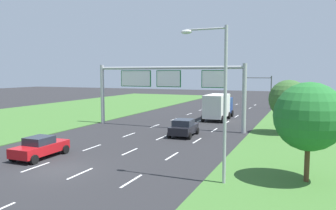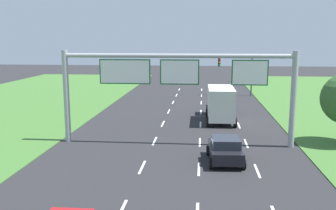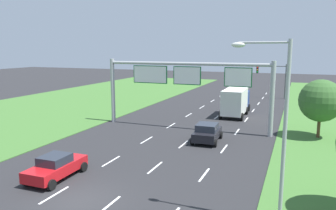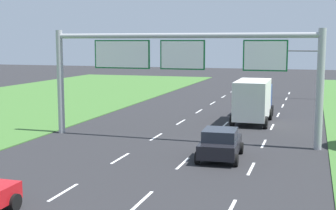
{
  "view_description": "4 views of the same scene",
  "coord_description": "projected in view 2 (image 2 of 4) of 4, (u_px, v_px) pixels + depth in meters",
  "views": [
    {
      "loc": [
        14.05,
        -15.6,
        5.99
      ],
      "look_at": [
        0.13,
        17.41,
        2.53
      ],
      "focal_mm": 35.0,
      "sensor_mm": 36.0,
      "label": 1
    },
    {
      "loc": [
        1.9,
        -9.82,
        7.83
      ],
      "look_at": [
        -0.57,
        16.55,
        3.12
      ],
      "focal_mm": 40.0,
      "sensor_mm": 36.0,
      "label": 2
    },
    {
      "loc": [
        10.54,
        -13.59,
        8.09
      ],
      "look_at": [
        -1.49,
        16.51,
        2.48
      ],
      "focal_mm": 35.0,
      "sensor_mm": 36.0,
      "label": 3
    },
    {
      "loc": [
        8.02,
        -10.64,
        6.21
      ],
      "look_at": [
        0.03,
        14.95,
        2.59
      ],
      "focal_mm": 50.0,
      "sensor_mm": 36.0,
      "label": 4
    }
  ],
  "objects": [
    {
      "name": "lane_dashes_inner_left",
      "position": [
        149.0,
        153.0,
        26.03
      ],
      "size": [
        0.14,
        68.4,
        0.01
      ],
      "color": "white",
      "rests_on": "ground_plane"
    },
    {
      "name": "lane_dashes_inner_right",
      "position": [
        199.0,
        154.0,
        25.71
      ],
      "size": [
        0.14,
        68.4,
        0.01
      ],
      "color": "white",
      "rests_on": "ground_plane"
    },
    {
      "name": "lane_dashes_slip",
      "position": [
        251.0,
        155.0,
        25.39
      ],
      "size": [
        0.14,
        68.4,
        0.01
      ],
      "color": "white",
      "rests_on": "ground_plane"
    },
    {
      "name": "car_lead_silver",
      "position": [
        225.0,
        149.0,
        23.96
      ],
      "size": [
        2.37,
        4.0,
        1.63
      ],
      "rotation": [
        0.0,
        0.0,
        0.06
      ],
      "color": "black",
      "rests_on": "ground_plane"
    },
    {
      "name": "box_truck",
      "position": [
        220.0,
        102.0,
        36.04
      ],
      "size": [
        2.74,
        7.48,
        3.31
      ],
      "rotation": [
        0.0,
        0.0,
        0.01
      ],
      "color": "navy",
      "rests_on": "ground_plane"
    },
    {
      "name": "sign_gantry",
      "position": [
        177.0,
        79.0,
        27.36
      ],
      "size": [
        17.24,
        0.44,
        7.0
      ],
      "color": "#9EA0A5",
      "rests_on": "ground_plane"
    },
    {
      "name": "traffic_light_mast",
      "position": [
        238.0,
        68.0,
        51.56
      ],
      "size": [
        4.76,
        0.49,
        5.6
      ],
      "color": "#47494F",
      "rests_on": "ground_plane"
    }
  ]
}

